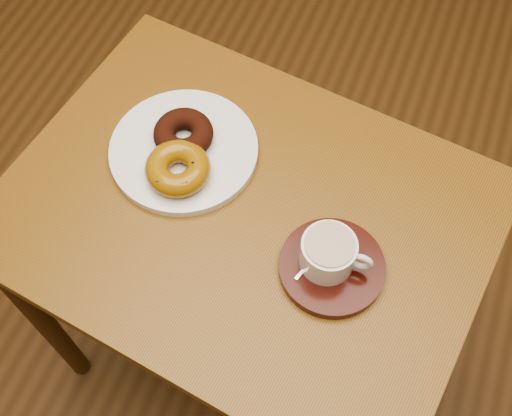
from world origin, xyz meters
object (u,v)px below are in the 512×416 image
(cafe_table, at_px, (245,242))
(donut_plate, at_px, (184,150))
(coffee_cup, at_px, (329,253))
(saucer, at_px, (332,267))

(cafe_table, xyz_separation_m, donut_plate, (-0.13, 0.07, 0.12))
(donut_plate, xyz_separation_m, coffee_cup, (0.28, -0.11, 0.04))
(cafe_table, bearing_deg, saucer, -8.77)
(donut_plate, bearing_deg, coffee_cup, -21.42)
(coffee_cup, bearing_deg, cafe_table, 160.30)
(donut_plate, distance_m, saucer, 0.31)
(donut_plate, height_order, coffee_cup, coffee_cup)
(donut_plate, height_order, saucer, saucer)
(cafe_table, xyz_separation_m, saucer, (0.16, -0.05, 0.12))
(saucer, height_order, coffee_cup, coffee_cup)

